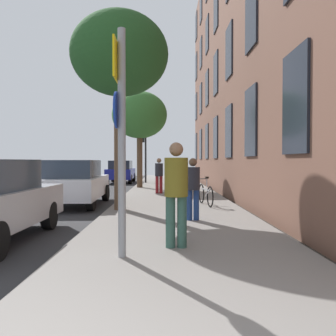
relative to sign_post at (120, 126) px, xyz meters
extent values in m
plane|color=#332D28|center=(-2.47, 11.14, -2.13)|extent=(41.80, 41.80, 0.00)
cube|color=#2D2D30|center=(-4.57, 11.14, -2.13)|extent=(7.00, 38.00, 0.01)
cube|color=gray|center=(1.03, 11.14, -2.07)|extent=(4.20, 38.00, 0.12)
cube|color=brown|center=(3.63, 10.64, 4.96)|extent=(0.50, 27.00, 14.18)
cube|color=#1E232D|center=(3.35, 1.71, 0.68)|extent=(0.06, 1.32, 2.13)
cube|color=#1E232D|center=(3.35, 5.28, 0.68)|extent=(0.06, 1.32, 2.13)
cube|color=#1E232D|center=(3.35, 8.85, 0.68)|extent=(0.06, 1.32, 2.13)
cube|color=#1E232D|center=(3.35, 12.42, 0.68)|extent=(0.06, 1.32, 2.13)
cube|color=#1E232D|center=(3.35, 16.00, 0.68)|extent=(0.06, 1.32, 2.13)
cube|color=#1E232D|center=(3.35, 19.57, 0.68)|extent=(0.06, 1.32, 2.13)
cube|color=#1E232D|center=(3.35, 23.14, 0.68)|extent=(0.06, 1.32, 2.13)
cube|color=#1E232D|center=(3.35, 5.28, 3.97)|extent=(0.06, 1.32, 2.13)
cube|color=#1E232D|center=(3.35, 8.85, 3.97)|extent=(0.06, 1.32, 2.13)
cube|color=#1E232D|center=(3.35, 12.42, 3.97)|extent=(0.06, 1.32, 2.13)
cube|color=#1E232D|center=(3.35, 16.00, 3.97)|extent=(0.06, 1.32, 2.13)
cube|color=#1E232D|center=(3.35, 19.57, 3.97)|extent=(0.06, 1.32, 2.13)
cube|color=#1E232D|center=(3.35, 23.14, 3.97)|extent=(0.06, 1.32, 2.13)
cube|color=#1E232D|center=(3.35, 12.42, 7.27)|extent=(0.06, 1.32, 2.13)
cube|color=#1E232D|center=(3.35, 16.00, 7.27)|extent=(0.06, 1.32, 2.13)
cube|color=#1E232D|center=(3.35, 19.57, 7.27)|extent=(0.06, 1.32, 2.13)
cube|color=#1E232D|center=(3.35, 23.14, 7.27)|extent=(0.06, 1.32, 2.13)
cube|color=#1E232D|center=(3.35, 19.57, 10.56)|extent=(0.06, 1.32, 2.13)
cube|color=#1E232D|center=(3.35, 23.14, 10.56)|extent=(0.06, 1.32, 2.13)
cylinder|color=gray|center=(0.02, 0.00, -0.26)|extent=(0.12, 0.12, 3.50)
cube|color=yellow|center=(-0.06, 0.00, 1.00)|extent=(0.03, 0.60, 0.60)
cylinder|color=#14339E|center=(-0.06, 0.00, 0.25)|extent=(0.03, 0.56, 0.56)
cylinder|color=black|center=(-0.57, 18.10, -0.21)|extent=(0.12, 0.12, 3.61)
cube|color=black|center=(-0.75, 18.10, 1.14)|extent=(0.20, 0.24, 0.80)
sphere|color=#4B0707|center=(-0.86, 18.10, 1.40)|extent=(0.16, 0.16, 0.16)
sphere|color=orange|center=(-0.86, 18.10, 1.14)|extent=(0.16, 0.16, 0.16)
sphere|color=#083E11|center=(-0.86, 18.10, 0.88)|extent=(0.16, 0.16, 0.16)
cylinder|color=brown|center=(-0.67, 5.15, -0.10)|extent=(0.35, 0.35, 3.83)
ellipsoid|color=#235123|center=(-0.67, 5.15, 2.70)|extent=(2.95, 2.95, 2.51)
cylinder|color=brown|center=(-0.69, 13.93, -0.44)|extent=(0.32, 0.32, 3.14)
ellipsoid|color=#387533|center=(-0.69, 13.93, 2.05)|extent=(3.08, 3.08, 2.62)
torus|color=black|center=(1.99, 6.69, -1.67)|extent=(0.14, 0.68, 0.68)
torus|color=black|center=(2.15, 5.60, -1.67)|extent=(0.14, 0.68, 0.68)
cylinder|color=#99999E|center=(2.07, 6.15, -1.49)|extent=(0.18, 0.93, 0.04)
cylinder|color=#99999E|center=(2.11, 5.87, -1.57)|extent=(0.13, 0.56, 0.30)
cylinder|color=#99999E|center=(2.09, 5.98, -1.24)|extent=(0.04, 0.04, 0.28)
cube|color=black|center=(2.09, 5.98, -1.08)|extent=(0.10, 0.24, 0.06)
cylinder|color=#4C4C4C|center=(1.99, 6.69, -1.16)|extent=(0.42, 0.09, 0.03)
torus|color=black|center=(2.04, 11.33, -1.68)|extent=(0.14, 0.67, 0.67)
torus|color=black|center=(1.88, 10.25, -1.68)|extent=(0.14, 0.67, 0.67)
cylinder|color=black|center=(1.96, 10.79, -1.49)|extent=(0.18, 0.92, 0.04)
cylinder|color=black|center=(1.92, 10.52, -1.58)|extent=(0.13, 0.56, 0.30)
cylinder|color=black|center=(1.94, 10.63, -1.24)|extent=(0.04, 0.04, 0.28)
cube|color=black|center=(1.94, 10.63, -1.08)|extent=(0.10, 0.24, 0.06)
cylinder|color=#4C4C4C|center=(2.04, 11.33, -1.16)|extent=(0.42, 0.09, 0.03)
torus|color=black|center=(1.80, 13.01, -1.66)|extent=(0.12, 0.70, 0.70)
torus|color=black|center=(1.68, 11.94, -1.66)|extent=(0.12, 0.70, 0.70)
cylinder|color=black|center=(1.74, 12.47, -1.47)|extent=(0.14, 0.91, 0.04)
cylinder|color=black|center=(1.71, 12.21, -1.56)|extent=(0.10, 0.55, 0.30)
cylinder|color=black|center=(1.72, 12.31, -1.21)|extent=(0.04, 0.04, 0.28)
cube|color=black|center=(1.72, 12.31, -1.05)|extent=(0.10, 0.24, 0.06)
cylinder|color=#4C4C4C|center=(1.80, 13.01, -1.13)|extent=(0.42, 0.08, 0.03)
cylinder|color=#33594C|center=(0.78, 0.56, -1.57)|extent=(0.16, 0.16, 0.88)
cylinder|color=#33594C|center=(0.98, 0.56, -1.57)|extent=(0.16, 0.16, 0.88)
cylinder|color=olive|center=(0.88, 0.56, -0.80)|extent=(0.52, 0.52, 0.66)
sphere|color=#936B4C|center=(0.88, 0.56, -0.33)|extent=(0.24, 0.24, 0.24)
cylinder|color=navy|center=(1.31, 3.26, -1.63)|extent=(0.14, 0.14, 0.76)
cylinder|color=navy|center=(1.48, 3.26, -1.63)|extent=(0.14, 0.14, 0.76)
cylinder|color=#26262D|center=(1.40, 3.26, -0.97)|extent=(0.43, 0.43, 0.57)
sphere|color=brown|center=(1.40, 3.26, -0.56)|extent=(0.21, 0.21, 0.21)
cylinder|color=maroon|center=(0.36, 10.40, -1.62)|extent=(0.15, 0.15, 0.79)
cylinder|color=maroon|center=(0.54, 10.40, -1.62)|extent=(0.15, 0.15, 0.79)
cylinder|color=#26262D|center=(0.45, 10.40, -0.93)|extent=(0.51, 0.51, 0.59)
sphere|color=#936B4C|center=(0.45, 10.40, -0.51)|extent=(0.21, 0.21, 0.21)
cylinder|color=black|center=(-2.00, 2.72, -1.80)|extent=(0.22, 0.64, 0.64)
cube|color=silver|center=(-2.50, 7.00, -1.45)|extent=(2.03, 4.35, 0.70)
cube|color=#2D3847|center=(-2.50, 6.79, -0.80)|extent=(1.65, 2.46, 0.60)
cylinder|color=black|center=(-3.35, 8.37, -1.80)|extent=(0.22, 0.64, 0.64)
cylinder|color=black|center=(-1.65, 8.37, -1.80)|extent=(0.22, 0.64, 0.64)
cylinder|color=black|center=(-3.35, 5.64, -1.80)|extent=(0.22, 0.64, 0.64)
cylinder|color=black|center=(-1.65, 5.64, -1.80)|extent=(0.22, 0.64, 0.64)
cube|color=navy|center=(-2.45, 19.73, -1.45)|extent=(1.79, 4.30, 0.70)
cube|color=#1E232D|center=(-2.45, 19.52, -0.80)|extent=(1.50, 2.41, 0.60)
cylinder|color=black|center=(-3.25, 21.10, -1.80)|extent=(0.22, 0.64, 0.64)
cylinder|color=black|center=(-1.65, 21.10, -1.80)|extent=(0.22, 0.64, 0.64)
cylinder|color=black|center=(-3.25, 18.36, -1.80)|extent=(0.22, 0.64, 0.64)
cylinder|color=black|center=(-1.65, 18.36, -1.80)|extent=(0.22, 0.64, 0.64)
camera|label=1|loc=(0.67, -5.26, -0.53)|focal=36.54mm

